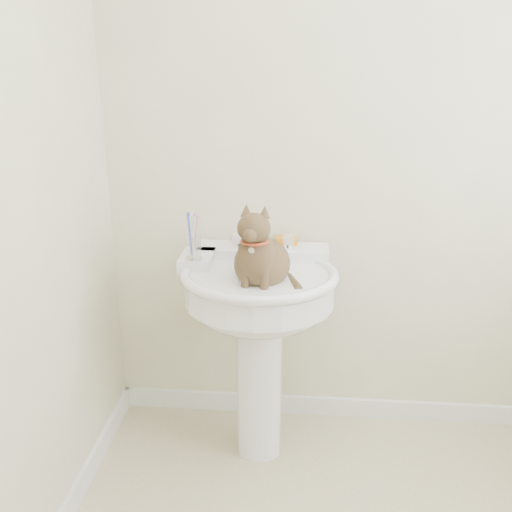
# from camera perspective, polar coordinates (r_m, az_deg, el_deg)

# --- Properties ---
(wall_back) EXTENTS (2.20, 0.00, 2.50)m
(wall_back) POSITION_cam_1_polar(r_m,az_deg,el_deg) (2.37, 11.51, 10.36)
(wall_back) COLOR beige
(wall_back) RESTS_ON ground
(baseboard_back) EXTENTS (2.20, 0.02, 0.09)m
(baseboard_back) POSITION_cam_1_polar(r_m,az_deg,el_deg) (2.81, 9.84, -14.70)
(baseboard_back) COLOR white
(baseboard_back) RESTS_ON floor
(pedestal_sink) EXTENTS (0.63, 0.61, 0.86)m
(pedestal_sink) POSITION_cam_1_polar(r_m,az_deg,el_deg) (2.24, 0.26, -5.12)
(pedestal_sink) COLOR white
(pedestal_sink) RESTS_ON floor
(faucet) EXTENTS (0.28, 0.12, 0.14)m
(faucet) POSITION_cam_1_polar(r_m,az_deg,el_deg) (2.31, 0.65, 1.60)
(faucet) COLOR silver
(faucet) RESTS_ON pedestal_sink
(soap_bar) EXTENTS (0.09, 0.06, 0.03)m
(soap_bar) POSITION_cam_1_polar(r_m,az_deg,el_deg) (2.39, 3.12, 1.57)
(soap_bar) COLOR orange
(soap_bar) RESTS_ON pedestal_sink
(toothbrush_cup) EXTENTS (0.07, 0.07, 0.19)m
(toothbrush_cup) POSITION_cam_1_polar(r_m,az_deg,el_deg) (2.21, -6.27, 0.83)
(toothbrush_cup) COLOR silver
(toothbrush_cup) RESTS_ON pedestal_sink
(cat) EXTENTS (0.23, 0.29, 0.42)m
(cat) POSITION_cam_1_polar(r_m,az_deg,el_deg) (2.09, 0.50, -0.22)
(cat) COLOR brown
(cat) RESTS_ON pedestal_sink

